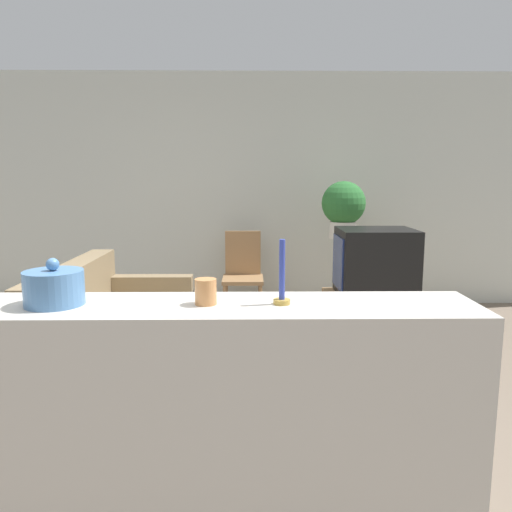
{
  "coord_description": "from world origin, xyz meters",
  "views": [
    {
      "loc": [
        0.36,
        -2.46,
        1.53
      ],
      "look_at": [
        0.42,
        1.76,
        0.85
      ],
      "focal_mm": 35.0,
      "sensor_mm": 36.0,
      "label": 1
    }
  ],
  "objects_px": {
    "couch": "(116,335)",
    "potted_plant": "(343,206)",
    "wooden_chair": "(243,271)",
    "television": "(375,262)",
    "decorative_bowl": "(54,287)"
  },
  "relations": [
    {
      "from": "television",
      "to": "potted_plant",
      "type": "distance_m",
      "value": 1.04
    },
    {
      "from": "wooden_chair",
      "to": "decorative_bowl",
      "type": "bearing_deg",
      "value": -101.88
    },
    {
      "from": "television",
      "to": "couch",
      "type": "bearing_deg",
      "value": -166.04
    },
    {
      "from": "couch",
      "to": "potted_plant",
      "type": "bearing_deg",
      "value": 35.92
    },
    {
      "from": "wooden_chair",
      "to": "decorative_bowl",
      "type": "xyz_separation_m",
      "value": [
        -0.72,
        -3.42,
        0.58
      ]
    },
    {
      "from": "television",
      "to": "decorative_bowl",
      "type": "distance_m",
      "value": 3.0
    },
    {
      "from": "decorative_bowl",
      "to": "potted_plant",
      "type": "bearing_deg",
      "value": 61.25
    },
    {
      "from": "couch",
      "to": "potted_plant",
      "type": "xyz_separation_m",
      "value": [
        2.03,
        1.47,
        0.91
      ]
    },
    {
      "from": "wooden_chair",
      "to": "potted_plant",
      "type": "xyz_separation_m",
      "value": [
        1.06,
        -0.18,
        0.72
      ]
    },
    {
      "from": "couch",
      "to": "wooden_chair",
      "type": "height_order",
      "value": "wooden_chair"
    },
    {
      "from": "television",
      "to": "wooden_chair",
      "type": "distance_m",
      "value": 1.64
    },
    {
      "from": "couch",
      "to": "wooden_chair",
      "type": "distance_m",
      "value": 1.92
    },
    {
      "from": "wooden_chair",
      "to": "potted_plant",
      "type": "bearing_deg",
      "value": -9.6
    },
    {
      "from": "couch",
      "to": "television",
      "type": "relative_size",
      "value": 2.55
    },
    {
      "from": "potted_plant",
      "to": "decorative_bowl",
      "type": "distance_m",
      "value": 3.7
    }
  ]
}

